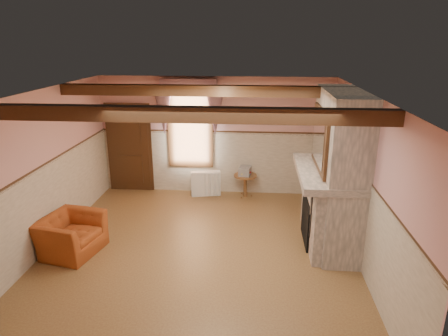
# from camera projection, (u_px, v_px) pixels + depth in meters

# --- Properties ---
(floor) EXTENTS (5.50, 6.00, 0.01)m
(floor) POSITION_uv_depth(u_px,v_px,m) (199.00, 252.00, 7.10)
(floor) COLOR brown
(floor) RESTS_ON ground
(ceiling) EXTENTS (5.50, 6.00, 0.01)m
(ceiling) POSITION_uv_depth(u_px,v_px,m) (195.00, 94.00, 6.23)
(ceiling) COLOR silver
(ceiling) RESTS_ON wall_back
(wall_back) EXTENTS (5.50, 0.02, 2.80)m
(wall_back) POSITION_uv_depth(u_px,v_px,m) (216.00, 136.00, 9.50)
(wall_back) COLOR #D19290
(wall_back) RESTS_ON floor
(wall_front) EXTENTS (5.50, 0.02, 2.80)m
(wall_front) POSITION_uv_depth(u_px,v_px,m) (152.00, 283.00, 3.82)
(wall_front) COLOR #D19290
(wall_front) RESTS_ON floor
(wall_left) EXTENTS (0.02, 6.00, 2.80)m
(wall_left) POSITION_uv_depth(u_px,v_px,m) (39.00, 174.00, 6.88)
(wall_left) COLOR #D19290
(wall_left) RESTS_ON floor
(wall_right) EXTENTS (0.02, 6.00, 2.80)m
(wall_right) POSITION_uv_depth(u_px,v_px,m) (366.00, 183.00, 6.45)
(wall_right) COLOR #D19290
(wall_right) RESTS_ON floor
(wainscot) EXTENTS (5.50, 6.00, 1.50)m
(wainscot) POSITION_uv_depth(u_px,v_px,m) (198.00, 214.00, 6.87)
(wainscot) COLOR beige
(wainscot) RESTS_ON floor
(chair_rail) EXTENTS (5.50, 6.00, 0.08)m
(chair_rail) POSITION_uv_depth(u_px,v_px,m) (197.00, 173.00, 6.63)
(chair_rail) COLOR black
(chair_rail) RESTS_ON wainscot
(firebox) EXTENTS (0.20, 0.95, 0.90)m
(firebox) POSITION_uv_depth(u_px,v_px,m) (310.00, 219.00, 7.37)
(firebox) COLOR black
(firebox) RESTS_ON floor
(armchair) EXTENTS (1.10, 1.20, 0.67)m
(armchair) POSITION_uv_depth(u_px,v_px,m) (70.00, 235.00, 7.01)
(armchair) COLOR #994219
(armchair) RESTS_ON floor
(side_table) EXTENTS (0.66, 0.66, 0.55)m
(side_table) POSITION_uv_depth(u_px,v_px,m) (245.00, 186.00, 9.51)
(side_table) COLOR brown
(side_table) RESTS_ON floor
(book_stack) EXTENTS (0.31, 0.36, 0.20)m
(book_stack) POSITION_uv_depth(u_px,v_px,m) (245.00, 171.00, 9.38)
(book_stack) COLOR #B7AD8C
(book_stack) RESTS_ON side_table
(radiator) EXTENTS (0.72, 0.33, 0.60)m
(radiator) POSITION_uv_depth(u_px,v_px,m) (206.00, 183.00, 9.58)
(radiator) COLOR white
(radiator) RESTS_ON floor
(bowl) EXTENTS (0.36, 0.36, 0.09)m
(bowl) POSITION_uv_depth(u_px,v_px,m) (330.00, 170.00, 6.89)
(bowl) COLOR brown
(bowl) RESTS_ON mantel
(mantel_clock) EXTENTS (0.14, 0.24, 0.20)m
(mantel_clock) POSITION_uv_depth(u_px,v_px,m) (322.00, 152.00, 7.78)
(mantel_clock) COLOR black
(mantel_clock) RESTS_ON mantel
(oil_lamp) EXTENTS (0.11, 0.11, 0.28)m
(oil_lamp) POSITION_uv_depth(u_px,v_px,m) (326.00, 157.00, 7.28)
(oil_lamp) COLOR gold
(oil_lamp) RESTS_ON mantel
(candle_red) EXTENTS (0.06, 0.06, 0.16)m
(candle_red) POSITION_uv_depth(u_px,v_px,m) (332.00, 173.00, 6.62)
(candle_red) COLOR #B32F16
(candle_red) RESTS_ON mantel
(jar_yellow) EXTENTS (0.06, 0.06, 0.12)m
(jar_yellow) POSITION_uv_depth(u_px,v_px,m) (333.00, 174.00, 6.61)
(jar_yellow) COLOR yellow
(jar_yellow) RESTS_ON mantel
(fireplace) EXTENTS (0.85, 2.00, 2.80)m
(fireplace) POSITION_uv_depth(u_px,v_px,m) (338.00, 171.00, 7.04)
(fireplace) COLOR gray
(fireplace) RESTS_ON floor
(mantel) EXTENTS (1.05, 2.05, 0.12)m
(mantel) POSITION_uv_depth(u_px,v_px,m) (328.00, 173.00, 7.07)
(mantel) COLOR gray
(mantel) RESTS_ON fireplace
(overmantel_mirror) EXTENTS (0.06, 1.44, 1.04)m
(overmantel_mirror) POSITION_uv_depth(u_px,v_px,m) (320.00, 139.00, 6.89)
(overmantel_mirror) COLOR silver
(overmantel_mirror) RESTS_ON fireplace
(door) EXTENTS (1.10, 0.10, 2.10)m
(door) POSITION_uv_depth(u_px,v_px,m) (130.00, 149.00, 9.72)
(door) COLOR black
(door) RESTS_ON floor
(window) EXTENTS (1.06, 0.08, 2.02)m
(window) POSITION_uv_depth(u_px,v_px,m) (190.00, 126.00, 9.44)
(window) COLOR white
(window) RESTS_ON wall_back
(window_drapes) EXTENTS (1.30, 0.14, 1.40)m
(window_drapes) POSITION_uv_depth(u_px,v_px,m) (189.00, 101.00, 9.17)
(window_drapes) COLOR gray
(window_drapes) RESTS_ON wall_back
(ceiling_beam_front) EXTENTS (5.50, 0.18, 0.20)m
(ceiling_beam_front) POSITION_uv_depth(u_px,v_px,m) (181.00, 114.00, 5.12)
(ceiling_beam_front) COLOR black
(ceiling_beam_front) RESTS_ON ceiling
(ceiling_beam_back) EXTENTS (5.50, 0.18, 0.20)m
(ceiling_beam_back) POSITION_uv_depth(u_px,v_px,m) (205.00, 91.00, 7.39)
(ceiling_beam_back) COLOR black
(ceiling_beam_back) RESTS_ON ceiling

